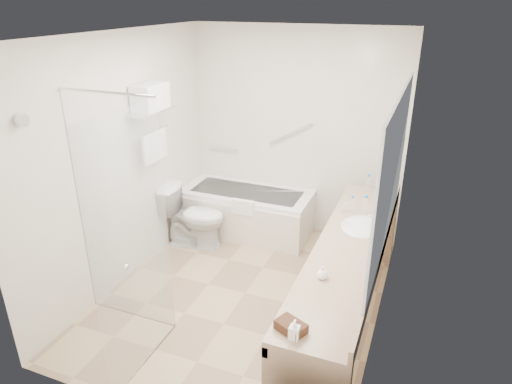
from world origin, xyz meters
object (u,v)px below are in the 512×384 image
at_px(bathtub, 247,211).
at_px(toilet, 194,217).
at_px(amenity_basket, 291,327).
at_px(water_bottle_left, 365,206).
at_px(vanity_counter, 348,267).

xyz_separation_m(bathtub, toilet, (-0.45, -0.54, 0.09)).
xyz_separation_m(amenity_basket, water_bottle_left, (0.16, 1.83, 0.06)).
relative_size(bathtub, toilet, 2.13).
xyz_separation_m(vanity_counter, amenity_basket, (-0.14, -1.19, 0.24)).
bearing_deg(vanity_counter, toilet, 156.71).
bearing_deg(amenity_basket, toilet, 131.99).
distance_m(bathtub, water_bottle_left, 1.84).
distance_m(amenity_basket, water_bottle_left, 1.84).
bearing_deg(bathtub, water_bottle_left, -25.87).
bearing_deg(water_bottle_left, bathtub, 154.13).
xyz_separation_m(bathtub, vanity_counter, (1.52, -1.39, 0.36)).
xyz_separation_m(vanity_counter, toilet, (-1.97, 0.85, -0.27)).
bearing_deg(bathtub, amenity_basket, -61.77).
distance_m(toilet, water_bottle_left, 2.09).
distance_m(vanity_counter, amenity_basket, 1.22).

